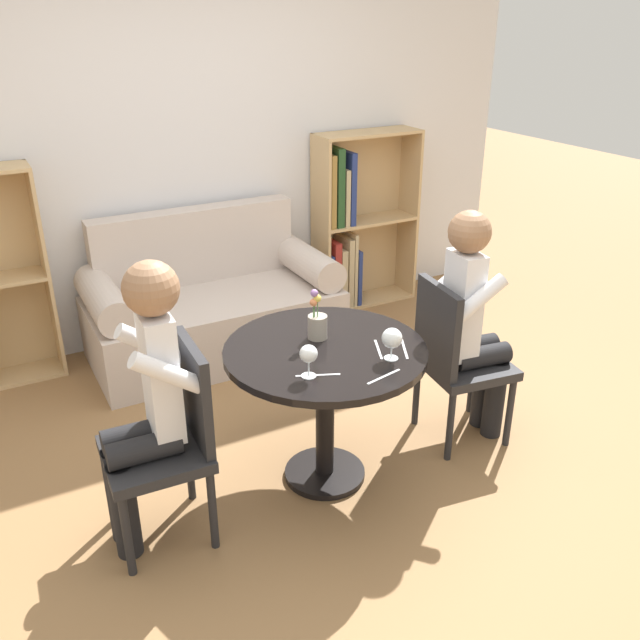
# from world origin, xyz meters

# --- Properties ---
(ground_plane) EXTENTS (16.00, 16.00, 0.00)m
(ground_plane) POSITION_xyz_m (0.00, 0.00, 0.00)
(ground_plane) COLOR olive
(back_wall) EXTENTS (5.20, 0.05, 2.70)m
(back_wall) POSITION_xyz_m (0.00, 1.99, 1.35)
(back_wall) COLOR silver
(back_wall) RESTS_ON ground_plane
(round_table) EXTENTS (0.94, 0.94, 0.72)m
(round_table) POSITION_xyz_m (0.00, 0.00, 0.57)
(round_table) COLOR black
(round_table) RESTS_ON ground_plane
(couch) EXTENTS (1.60, 0.80, 0.92)m
(couch) POSITION_xyz_m (0.00, 1.56, 0.31)
(couch) COLOR beige
(couch) RESTS_ON ground_plane
(bookshelf_right) EXTENTS (0.80, 0.28, 1.32)m
(bookshelf_right) POSITION_xyz_m (1.23, 1.83, 0.61)
(bookshelf_right) COLOR tan
(bookshelf_right) RESTS_ON ground_plane
(chair_left) EXTENTS (0.44, 0.44, 0.90)m
(chair_left) POSITION_xyz_m (-0.75, -0.02, 0.49)
(chair_left) COLOR #232326
(chair_left) RESTS_ON ground_plane
(chair_right) EXTENTS (0.47, 0.47, 0.90)m
(chair_right) POSITION_xyz_m (0.75, -0.02, 0.49)
(chair_right) COLOR #232326
(chair_right) RESTS_ON ground_plane
(person_left) EXTENTS (0.43, 0.35, 1.27)m
(person_left) POSITION_xyz_m (-0.84, -0.01, 0.70)
(person_left) COLOR black
(person_left) RESTS_ON ground_plane
(person_right) EXTENTS (0.44, 0.37, 1.26)m
(person_right) POSITION_xyz_m (0.84, -0.04, 0.68)
(person_right) COLOR black
(person_right) RESTS_ON ground_plane
(wine_glass_left) EXTENTS (0.08, 0.08, 0.15)m
(wine_glass_left) POSITION_xyz_m (-0.19, -0.20, 0.82)
(wine_glass_left) COLOR white
(wine_glass_left) RESTS_ON round_table
(wine_glass_right) EXTENTS (0.09, 0.09, 0.15)m
(wine_glass_right) POSITION_xyz_m (0.21, -0.23, 0.81)
(wine_glass_right) COLOR white
(wine_glass_right) RESTS_ON round_table
(flower_vase) EXTENTS (0.09, 0.09, 0.25)m
(flower_vase) POSITION_xyz_m (0.02, 0.11, 0.79)
(flower_vase) COLOR #9E9384
(flower_vase) RESTS_ON round_table
(knife_left_setting) EXTENTS (0.10, 0.17, 0.00)m
(knife_left_setting) POSITION_xyz_m (0.31, -0.18, 0.72)
(knife_left_setting) COLOR silver
(knife_left_setting) RESTS_ON round_table
(fork_left_setting) EXTENTS (0.09, 0.18, 0.00)m
(fork_left_setting) POSITION_xyz_m (0.20, -0.13, 0.72)
(fork_left_setting) COLOR silver
(fork_left_setting) RESTS_ON round_table
(knife_right_setting) EXTENTS (0.18, 0.09, 0.00)m
(knife_right_setting) POSITION_xyz_m (-0.15, -0.21, 0.72)
(knife_right_setting) COLOR silver
(knife_right_setting) RESTS_ON round_table
(fork_right_setting) EXTENTS (0.19, 0.05, 0.00)m
(fork_right_setting) POSITION_xyz_m (0.09, -0.35, 0.72)
(fork_right_setting) COLOR silver
(fork_right_setting) RESTS_ON round_table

